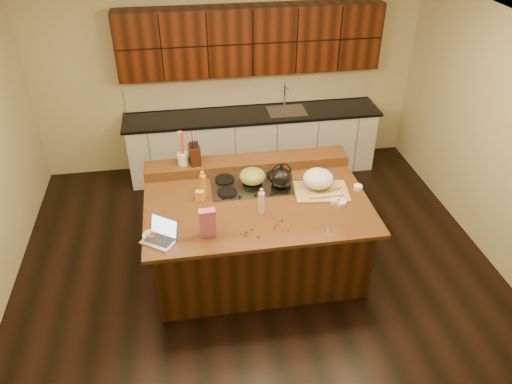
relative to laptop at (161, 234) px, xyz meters
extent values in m
cube|color=black|center=(1.01, 0.50, -0.98)|extent=(5.50, 5.00, 0.01)
cube|color=silver|center=(1.01, 0.50, 1.73)|extent=(5.50, 5.00, 0.01)
cube|color=#CAC18D|center=(1.01, 3.00, 0.37)|extent=(5.50, 0.01, 2.70)
cube|color=#CAC18D|center=(1.01, -2.01, 0.37)|extent=(5.50, 0.01, 2.70)
cube|color=#CAC18D|center=(3.77, 0.50, 0.37)|extent=(0.01, 5.00, 2.70)
cube|color=black|center=(1.01, 0.50, -0.54)|extent=(2.22, 1.42, 0.88)
cube|color=black|center=(1.01, 0.50, -0.08)|extent=(2.40, 1.60, 0.04)
cube|color=black|center=(1.01, 1.20, 0.00)|extent=(2.40, 0.30, 0.12)
cube|color=gray|center=(1.01, 0.80, -0.05)|extent=(0.92, 0.52, 0.02)
cylinder|color=black|center=(0.71, 0.93, -0.03)|extent=(0.22, 0.22, 0.03)
cylinder|color=black|center=(1.31, 0.93, -0.03)|extent=(0.22, 0.22, 0.03)
cylinder|color=black|center=(0.71, 0.67, -0.03)|extent=(0.22, 0.22, 0.03)
cylinder|color=black|center=(1.31, 0.67, -0.03)|extent=(0.22, 0.22, 0.03)
cylinder|color=black|center=(1.01, 0.80, -0.03)|extent=(0.22, 0.22, 0.03)
cube|color=silver|center=(1.31, 2.67, -0.53)|extent=(3.60, 0.62, 0.90)
cube|color=black|center=(1.31, 2.67, -0.06)|extent=(3.70, 0.66, 0.04)
cube|color=gray|center=(1.81, 2.67, -0.04)|extent=(0.55, 0.42, 0.01)
cylinder|color=gray|center=(1.81, 2.85, 0.14)|extent=(0.02, 0.02, 0.36)
cube|color=black|center=(1.31, 2.82, 0.97)|extent=(3.60, 0.34, 0.90)
cube|color=#CAC18D|center=(1.31, 2.98, 0.22)|extent=(3.60, 0.03, 0.50)
ellipsoid|color=black|center=(1.31, 0.67, 0.10)|extent=(0.29, 0.29, 0.22)
ellipsoid|color=olive|center=(1.01, 0.80, 0.07)|extent=(0.30, 0.30, 0.16)
cube|color=#B7B7BC|center=(-0.03, -0.04, -0.05)|extent=(0.38, 0.36, 0.01)
cube|color=black|center=(-0.03, -0.04, -0.04)|extent=(0.29, 0.26, 0.00)
cube|color=#B7B7BC|center=(0.03, 0.05, 0.06)|extent=(0.29, 0.23, 0.20)
cube|color=silver|center=(0.03, 0.04, 0.06)|extent=(0.26, 0.21, 0.17)
cylinder|color=#BB7F21|center=(0.45, 0.66, 0.08)|extent=(0.07, 0.07, 0.27)
cylinder|color=silver|center=(1.02, 0.27, 0.07)|extent=(0.08, 0.08, 0.25)
cube|color=tan|center=(1.74, 0.54, -0.05)|extent=(0.63, 0.49, 0.03)
ellipsoid|color=white|center=(1.72, 0.62, 0.07)|extent=(0.34, 0.34, 0.21)
cube|color=#EDD872|center=(1.63, 0.40, -0.02)|extent=(0.13, 0.03, 0.03)
cube|color=#EDD872|center=(1.76, 0.40, -0.02)|extent=(0.13, 0.03, 0.03)
cube|color=#EDD872|center=(1.89, 0.40, -0.02)|extent=(0.13, 0.03, 0.03)
cylinder|color=gray|center=(1.87, 0.52, -0.03)|extent=(0.22, 0.09, 0.01)
cylinder|color=white|center=(1.83, 0.32, -0.04)|extent=(0.12, 0.12, 0.04)
cylinder|color=white|center=(1.89, 0.27, -0.04)|extent=(0.13, 0.13, 0.04)
cylinder|color=white|center=(2.16, 0.54, -0.04)|extent=(0.13, 0.13, 0.04)
cylinder|color=#996B3F|center=(1.77, 0.72, -0.01)|extent=(0.29, 0.29, 0.09)
cone|color=silver|center=(1.62, -0.13, -0.02)|extent=(0.09, 0.09, 0.07)
cube|color=#C35B7A|center=(0.45, -0.01, 0.09)|extent=(0.16, 0.09, 0.30)
cylinder|color=white|center=(-0.10, 0.07, -0.05)|extent=(0.19, 0.19, 0.01)
cube|color=#DC994D|center=(0.41, 0.59, 0.00)|extent=(0.10, 0.08, 0.13)
cylinder|color=white|center=(0.26, 1.20, 0.13)|extent=(0.14, 0.14, 0.14)
cube|color=black|center=(0.40, 1.20, 0.18)|extent=(0.14, 0.20, 0.23)
ellipsoid|color=red|center=(0.82, -0.02, -0.05)|extent=(0.02, 0.02, 0.02)
ellipsoid|color=#198C26|center=(1.23, -0.06, -0.05)|extent=(0.02, 0.02, 0.02)
ellipsoid|color=red|center=(1.21, 0.09, -0.05)|extent=(0.02, 0.02, 0.02)
ellipsoid|color=#198C26|center=(1.14, 0.05, -0.05)|extent=(0.02, 0.02, 0.02)
ellipsoid|color=red|center=(0.80, -0.09, -0.05)|extent=(0.02, 0.02, 0.02)
ellipsoid|color=#198C26|center=(0.94, -0.12, -0.05)|extent=(0.02, 0.02, 0.02)
ellipsoid|color=red|center=(1.11, -0.01, -0.05)|extent=(0.02, 0.02, 0.02)
ellipsoid|color=#198C26|center=(1.19, 0.10, -0.05)|extent=(0.02, 0.02, 0.02)
ellipsoid|color=red|center=(0.92, -0.11, -0.05)|extent=(0.02, 0.02, 0.02)
ellipsoid|color=#198C26|center=(0.77, -0.05, -0.05)|extent=(0.02, 0.02, 0.02)
ellipsoid|color=red|center=(0.88, 0.00, -0.05)|extent=(0.02, 0.02, 0.02)
ellipsoid|color=#198C26|center=(0.88, 0.02, -0.05)|extent=(0.02, 0.02, 0.02)
ellipsoid|color=red|center=(0.83, -0.03, -0.05)|extent=(0.02, 0.02, 0.02)
camera|label=1|loc=(0.29, -3.86, 2.99)|focal=35.00mm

